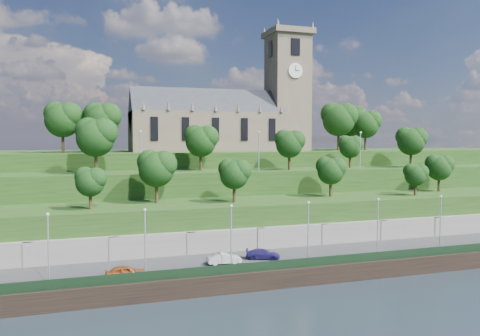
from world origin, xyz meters
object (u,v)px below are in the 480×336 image
object	(u,v)px
church	(230,116)
car_middle	(224,258)
car_left	(125,272)
car_right	(263,254)

from	to	relation	value
church	car_middle	world-z (taller)	church
church	car_left	bearing A→B (deg)	-119.94
church	car_right	size ratio (longest dim) A/B	8.83
car_left	car_middle	world-z (taller)	car_left
car_middle	car_right	bearing A→B (deg)	-78.96
church	car_right	bearing A→B (deg)	-100.58
car_middle	car_left	bearing A→B (deg)	104.67
car_left	car_middle	bearing A→B (deg)	-80.11
car_right	car_left	bearing A→B (deg)	121.92
car_middle	car_right	world-z (taller)	car_middle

